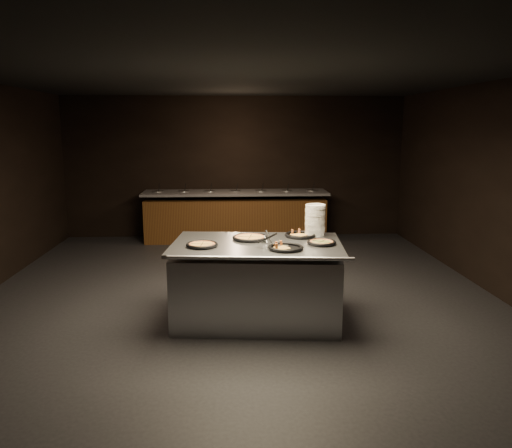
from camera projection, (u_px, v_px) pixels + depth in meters
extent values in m
cube|color=black|center=(239.00, 299.00, 6.72)|extent=(7.00, 8.00, 0.01)
cube|color=black|center=(238.00, 75.00, 6.17)|extent=(7.00, 8.00, 0.01)
cube|color=black|center=(235.00, 167.00, 10.37)|extent=(7.00, 0.01, 2.90)
cube|color=black|center=(254.00, 293.00, 2.52)|extent=(7.00, 0.01, 2.90)
cube|color=black|center=(502.00, 190.00, 6.63)|extent=(0.01, 8.00, 2.90)
cube|color=#5C3715|center=(236.00, 219.00, 10.14)|extent=(3.60, 0.75, 0.85)
cube|color=slate|center=(235.00, 193.00, 10.04)|extent=(3.70, 0.83, 0.05)
cube|color=#321B0B|center=(236.00, 238.00, 10.22)|extent=(3.60, 0.69, 0.08)
cylinder|color=silver|center=(158.00, 193.00, 9.96)|extent=(0.22, 0.22, 0.08)
cylinder|color=#49692A|center=(158.00, 192.00, 9.95)|extent=(0.19, 0.19, 0.02)
cylinder|color=black|center=(159.00, 188.00, 9.92)|extent=(0.04, 0.10, 0.19)
cylinder|color=silver|center=(184.00, 193.00, 9.98)|extent=(0.22, 0.22, 0.08)
cylinder|color=#49692A|center=(184.00, 192.00, 9.98)|extent=(0.19, 0.19, 0.02)
cylinder|color=black|center=(185.00, 187.00, 9.94)|extent=(0.04, 0.10, 0.19)
cylinder|color=silver|center=(210.00, 193.00, 10.01)|extent=(0.22, 0.22, 0.08)
cylinder|color=#49692A|center=(210.00, 191.00, 10.01)|extent=(0.19, 0.19, 0.02)
cylinder|color=black|center=(211.00, 187.00, 9.97)|extent=(0.04, 0.10, 0.19)
cylinder|color=silver|center=(235.00, 192.00, 10.04)|extent=(0.22, 0.22, 0.08)
cylinder|color=#49692A|center=(235.00, 191.00, 10.03)|extent=(0.19, 0.19, 0.02)
cylinder|color=black|center=(237.00, 187.00, 10.00)|extent=(0.04, 0.10, 0.19)
cylinder|color=silver|center=(261.00, 192.00, 10.06)|extent=(0.22, 0.22, 0.08)
cylinder|color=#49692A|center=(261.00, 191.00, 10.06)|extent=(0.19, 0.19, 0.02)
cylinder|color=black|center=(263.00, 187.00, 10.03)|extent=(0.04, 0.10, 0.19)
cylinder|color=silver|center=(286.00, 192.00, 10.09)|extent=(0.22, 0.22, 0.08)
cylinder|color=#49692A|center=(286.00, 191.00, 10.09)|extent=(0.19, 0.19, 0.02)
cylinder|color=black|center=(288.00, 187.00, 10.05)|extent=(0.04, 0.10, 0.19)
cylinder|color=silver|center=(312.00, 192.00, 10.12)|extent=(0.22, 0.22, 0.08)
cylinder|color=#49692A|center=(312.00, 191.00, 10.11)|extent=(0.19, 0.19, 0.02)
cylinder|color=black|center=(313.00, 187.00, 10.08)|extent=(0.04, 0.10, 0.19)
cube|color=silver|center=(257.00, 285.00, 5.92)|extent=(1.99, 1.33, 0.85)
cube|color=silver|center=(257.00, 245.00, 5.82)|extent=(2.08, 1.41, 0.04)
cylinder|color=silver|center=(260.00, 258.00, 5.22)|extent=(1.96, 0.23, 0.04)
cylinder|color=white|center=(315.00, 220.00, 6.21)|extent=(0.25, 0.25, 0.38)
cylinder|color=black|center=(202.00, 246.00, 5.65)|extent=(0.34, 0.34, 0.01)
torus|color=black|center=(202.00, 245.00, 5.64)|extent=(0.36, 0.36, 0.04)
torus|color=#A24E2A|center=(202.00, 244.00, 5.64)|extent=(0.30, 0.30, 0.03)
cylinder|color=gold|center=(202.00, 245.00, 5.64)|extent=(0.26, 0.26, 0.02)
cube|color=black|center=(202.00, 244.00, 5.64)|extent=(0.03, 0.26, 0.00)
cube|color=black|center=(202.00, 244.00, 5.64)|extent=(0.26, 0.03, 0.00)
cylinder|color=black|center=(250.00, 239.00, 6.01)|extent=(0.40, 0.40, 0.01)
torus|color=black|center=(250.00, 237.00, 6.01)|extent=(0.43, 0.43, 0.04)
torus|color=#A24E2A|center=(250.00, 237.00, 6.01)|extent=(0.36, 0.36, 0.03)
cylinder|color=gold|center=(250.00, 237.00, 6.01)|extent=(0.32, 0.32, 0.02)
cube|color=black|center=(250.00, 237.00, 6.01)|extent=(0.06, 0.32, 0.00)
cube|color=black|center=(250.00, 237.00, 6.01)|extent=(0.32, 0.06, 0.00)
cylinder|color=black|center=(300.00, 236.00, 6.16)|extent=(0.36, 0.36, 0.01)
torus|color=black|center=(300.00, 235.00, 6.16)|extent=(0.38, 0.38, 0.04)
cylinder|color=black|center=(286.00, 249.00, 5.52)|extent=(0.37, 0.37, 0.01)
torus|color=black|center=(286.00, 247.00, 5.51)|extent=(0.39, 0.39, 0.04)
cylinder|color=black|center=(321.00, 244.00, 5.76)|extent=(0.31, 0.31, 0.01)
torus|color=black|center=(321.00, 242.00, 5.76)|extent=(0.34, 0.34, 0.04)
torus|color=#A24E2A|center=(322.00, 242.00, 5.76)|extent=(0.27, 0.27, 0.03)
cylinder|color=gold|center=(321.00, 242.00, 5.76)|extent=(0.23, 0.23, 0.02)
cube|color=black|center=(322.00, 242.00, 5.76)|extent=(0.14, 0.19, 0.00)
cube|color=black|center=(322.00, 242.00, 5.76)|extent=(0.19, 0.14, 0.00)
cube|color=silver|center=(262.00, 240.00, 5.89)|extent=(0.12, 0.13, 0.00)
cylinder|color=black|center=(269.00, 236.00, 5.75)|extent=(0.08, 0.18, 0.12)
cylinder|color=silver|center=(265.00, 239.00, 5.82)|extent=(0.04, 0.09, 0.08)
cube|color=silver|center=(283.00, 246.00, 5.59)|extent=(0.13, 0.11, 0.00)
cylinder|color=black|center=(267.00, 238.00, 5.58)|extent=(0.22, 0.06, 0.14)
cylinder|color=silver|center=(275.00, 243.00, 5.59)|extent=(0.11, 0.03, 0.09)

